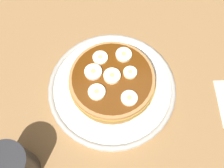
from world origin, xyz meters
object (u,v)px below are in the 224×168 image
(banana_slice_2, at_px, (97,92))
(banana_slice_5, at_px, (100,58))
(coffee_mug, at_px, (10,167))
(banana_slice_0, at_px, (112,75))
(banana_slice_3, at_px, (130,71))
(pancake_stack, at_px, (113,82))
(plate, at_px, (112,88))
(banana_slice_1, at_px, (124,55))
(banana_slice_4, at_px, (129,98))
(banana_slice_6, at_px, (93,72))

(banana_slice_2, distance_m, banana_slice_5, 0.08)
(banana_slice_5, bearing_deg, coffee_mug, 41.64)
(banana_slice_0, xyz_separation_m, banana_slice_3, (-0.04, -0.00, -0.00))
(pancake_stack, xyz_separation_m, banana_slice_2, (0.04, 0.03, 0.02))
(plate, relative_size, banana_slice_0, 8.06)
(banana_slice_3, bearing_deg, banana_slice_1, -86.44)
(banana_slice_5, bearing_deg, banana_slice_4, 109.41)
(banana_slice_0, relative_size, coffee_mug, 0.31)
(banana_slice_0, distance_m, banana_slice_6, 0.04)
(banana_slice_0, relative_size, banana_slice_5, 1.09)
(banana_slice_0, relative_size, banana_slice_6, 0.96)
(banana_slice_1, bearing_deg, banana_slice_2, 44.81)
(banana_slice_1, distance_m, banana_slice_4, 0.10)
(banana_slice_4, distance_m, banana_slice_6, 0.09)
(pancake_stack, height_order, banana_slice_4, banana_slice_4)
(plate, distance_m, banana_slice_1, 0.08)
(pancake_stack, distance_m, banana_slice_6, 0.05)
(banana_slice_4, distance_m, banana_slice_5, 0.11)
(banana_slice_3, bearing_deg, banana_slice_2, 22.20)
(plate, height_order, banana_slice_1, banana_slice_1)
(banana_slice_5, xyz_separation_m, coffee_mug, (0.20, 0.18, -0.01))
(plate, xyz_separation_m, banana_slice_2, (0.04, 0.03, 0.05))
(banana_slice_5, height_order, banana_slice_6, banana_slice_6)
(pancake_stack, xyz_separation_m, coffee_mug, (0.22, 0.13, 0.01))
(banana_slice_1, bearing_deg, banana_slice_6, 20.38)
(banana_slice_1, bearing_deg, banana_slice_3, 93.56)
(banana_slice_0, height_order, banana_slice_5, banana_slice_0)
(plate, xyz_separation_m, banana_slice_3, (-0.04, -0.00, 0.05))
(plate, distance_m, banana_slice_3, 0.07)
(banana_slice_5, bearing_deg, banana_slice_1, 174.58)
(banana_slice_3, xyz_separation_m, banana_slice_5, (0.05, -0.05, -0.00))
(banana_slice_2, relative_size, banana_slice_4, 1.06)
(pancake_stack, bearing_deg, banana_slice_1, -126.10)
(banana_slice_6, relative_size, coffee_mug, 0.32)
(pancake_stack, bearing_deg, coffee_mug, 30.80)
(plate, xyz_separation_m, banana_slice_1, (-0.03, -0.04, 0.05))
(pancake_stack, height_order, banana_slice_2, banana_slice_2)
(pancake_stack, xyz_separation_m, banana_slice_4, (-0.02, 0.05, 0.02))
(pancake_stack, xyz_separation_m, banana_slice_3, (-0.03, -0.00, 0.02))
(banana_slice_2, bearing_deg, banana_slice_3, -157.80)
(banana_slice_4, bearing_deg, banana_slice_3, -105.42)
(banana_slice_0, relative_size, banana_slice_3, 1.24)
(banana_slice_0, xyz_separation_m, coffee_mug, (0.21, 0.13, -0.02))
(plate, height_order, coffee_mug, coffee_mug)
(plate, xyz_separation_m, coffee_mug, (0.21, 0.13, 0.04))
(plate, xyz_separation_m, banana_slice_0, (-0.00, -0.00, 0.05))
(banana_slice_1, bearing_deg, banana_slice_4, 82.36)
(banana_slice_4, bearing_deg, plate, -67.79)
(coffee_mug, bearing_deg, banana_slice_1, -145.19)
(banana_slice_3, relative_size, banana_slice_6, 0.78)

